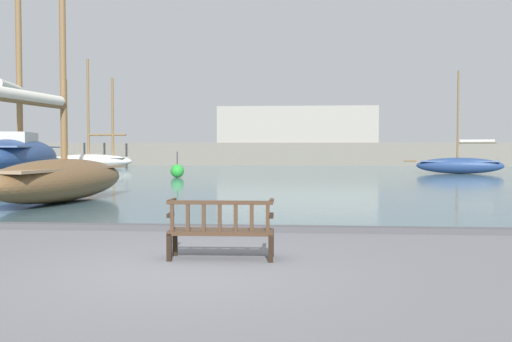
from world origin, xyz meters
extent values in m
plane|color=slate|center=(0.00, 0.00, 0.00)|extent=(160.00, 160.00, 0.00)
cube|color=#476670|center=(0.00, 44.00, 0.04)|extent=(100.00, 80.00, 0.08)
cube|color=#4C4C50|center=(0.00, 3.85, 0.06)|extent=(40.00, 0.30, 0.12)
cube|color=black|center=(-0.35, 1.10, 0.21)|extent=(0.07, 0.07, 0.42)
cube|color=black|center=(1.18, 1.14, 0.21)|extent=(0.07, 0.07, 0.42)
cube|color=black|center=(-0.34, 0.65, 0.21)|extent=(0.07, 0.07, 0.42)
cube|color=black|center=(1.19, 0.69, 0.21)|extent=(0.07, 0.07, 0.42)
cube|color=#422D1E|center=(0.42, 0.90, 0.42)|extent=(1.61, 0.56, 0.06)
cube|color=#422D1E|center=(0.43, 0.68, 0.89)|extent=(1.60, 0.09, 0.06)
cube|color=#422D1E|center=(-0.29, 0.66, 0.66)|extent=(0.06, 0.04, 0.41)
cube|color=#422D1E|center=(-0.05, 0.67, 0.66)|extent=(0.06, 0.04, 0.41)
cube|color=#422D1E|center=(0.19, 0.67, 0.66)|extent=(0.06, 0.04, 0.41)
cube|color=#422D1E|center=(0.43, 0.68, 0.66)|extent=(0.06, 0.04, 0.41)
cube|color=#422D1E|center=(0.67, 0.68, 0.66)|extent=(0.06, 0.04, 0.41)
cube|color=#422D1E|center=(0.91, 0.69, 0.66)|extent=(0.06, 0.04, 0.41)
cube|color=#422D1E|center=(1.15, 0.70, 0.66)|extent=(0.06, 0.04, 0.41)
cube|color=black|center=(-0.34, 0.79, 0.69)|extent=(0.07, 0.30, 0.06)
cube|color=#422D1E|center=(-0.35, 0.88, 0.90)|extent=(0.07, 0.47, 0.04)
cube|color=black|center=(1.19, 0.83, 0.69)|extent=(0.07, 0.30, 0.06)
cube|color=#422D1E|center=(1.19, 0.92, 0.90)|extent=(0.07, 0.47, 0.04)
ellipsoid|color=navy|center=(-14.41, 23.44, 1.19)|extent=(5.77, 11.99, 2.22)
cube|color=#516B9E|center=(-14.41, 23.44, 1.80)|extent=(4.65, 10.46, 0.08)
cube|color=beige|center=(-14.23, 22.59, 2.22)|extent=(2.44, 3.27, 0.77)
cylinder|color=brown|center=(-14.47, 23.72, 8.54)|extent=(0.34, 0.34, 13.41)
cylinder|color=brown|center=(-14.02, 21.64, 4.72)|extent=(1.18, 4.22, 0.27)
cylinder|color=silver|center=(-14.02, 21.64, 4.99)|extent=(1.35, 3.86, 0.54)
ellipsoid|color=navy|center=(11.82, 30.13, 0.60)|extent=(5.56, 2.31, 1.04)
cube|color=#516B9E|center=(11.82, 30.13, 0.89)|extent=(4.86, 1.88, 0.08)
cylinder|color=brown|center=(11.68, 30.16, 3.83)|extent=(0.12, 0.12, 5.82)
cylinder|color=brown|center=(12.83, 29.92, 2.09)|extent=(2.32, 0.57, 0.10)
cylinder|color=silver|center=(12.83, 29.92, 2.19)|extent=(2.11, 0.62, 0.20)
cylinder|color=brown|center=(8.76, 30.77, 0.91)|extent=(0.82, 0.26, 0.10)
ellipsoid|color=silver|center=(-16.36, 39.52, 0.66)|extent=(7.89, 3.30, 1.15)
cube|color=white|center=(-16.36, 39.52, 0.97)|extent=(6.90, 2.65, 0.08)
cylinder|color=brown|center=(-16.55, 39.55, 5.16)|extent=(0.20, 0.20, 8.29)
cylinder|color=brown|center=(-14.82, 39.25, 2.87)|extent=(3.49, 0.76, 0.16)
cylinder|color=brown|center=(-18.63, 39.91, 4.33)|extent=(0.20, 0.20, 6.63)
cylinder|color=brown|center=(-14.29, 39.16, 4.33)|extent=(0.20, 0.20, 6.64)
ellipsoid|color=brown|center=(-5.69, 9.11, 0.73)|extent=(2.73, 7.28, 1.31)
cube|color=#997A5B|center=(-5.69, 9.11, 1.09)|extent=(2.16, 6.38, 0.08)
cylinder|color=brown|center=(-5.67, 9.29, 4.79)|extent=(0.19, 0.19, 7.32)
cylinder|color=brown|center=(-5.89, 7.41, 2.98)|extent=(0.59, 3.78, 0.15)
cylinder|color=silver|center=(-5.89, 7.41, 3.14)|extent=(0.70, 3.42, 0.31)
sphere|color=green|center=(-5.33, 23.65, 0.46)|extent=(0.75, 0.75, 0.75)
cylinder|color=#2D2D33|center=(-5.33, 23.65, 1.18)|extent=(0.06, 0.06, 0.70)
cube|color=slate|center=(0.00, 47.84, 1.14)|extent=(47.27, 2.40, 2.29)
cube|color=gray|center=(1.11, 47.84, 4.04)|extent=(15.43, 2.00, 3.52)
camera|label=1|loc=(1.66, -7.73, 1.69)|focal=40.00mm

